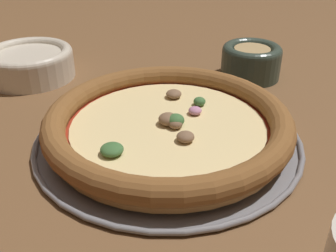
{
  "coord_description": "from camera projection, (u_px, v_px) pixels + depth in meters",
  "views": [
    {
      "loc": [
        0.41,
        -0.12,
        0.27
      ],
      "look_at": [
        0.0,
        0.0,
        0.02
      ],
      "focal_mm": 42.0,
      "sensor_mm": 36.0,
      "label": 1
    }
  ],
  "objects": [
    {
      "name": "pizza",
      "position": [
        168.0,
        123.0,
        0.5
      ],
      "size": [
        0.31,
        0.31,
        0.04
      ],
      "color": "tan",
      "rests_on": "pizza_tray"
    },
    {
      "name": "pizza_tray",
      "position": [
        168.0,
        138.0,
        0.51
      ],
      "size": [
        0.34,
        0.34,
        0.01
      ],
      "color": "gray",
      "rests_on": "ground_plane"
    },
    {
      "name": "bowl_near",
      "position": [
        251.0,
        60.0,
        0.68
      ],
      "size": [
        0.1,
        0.1,
        0.06
      ],
      "color": "#334238",
      "rests_on": "ground_plane"
    },
    {
      "name": "bowl_far",
      "position": [
        30.0,
        62.0,
        0.68
      ],
      "size": [
        0.15,
        0.15,
        0.05
      ],
      "color": "beige",
      "rests_on": "ground_plane"
    },
    {
      "name": "ground_plane",
      "position": [
        168.0,
        141.0,
        0.51
      ],
      "size": [
        3.0,
        3.0,
        0.0
      ],
      "primitive_type": "plane",
      "color": "brown"
    }
  ]
}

